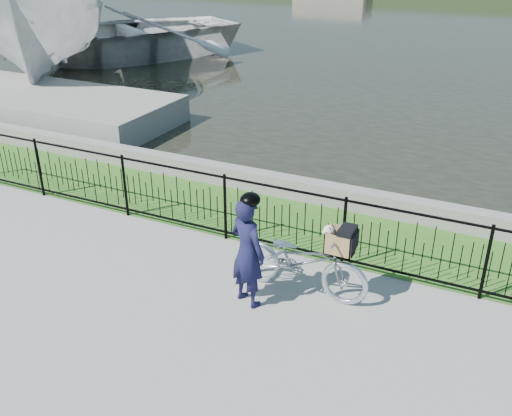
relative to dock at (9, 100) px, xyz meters
The scene contains 10 objects.
ground 11.42m from the dock, 28.81° to the right, with size 120.00×120.00×0.00m, color gray.
grass_strip 10.42m from the dock, 16.17° to the right, with size 60.00×2.00×0.01m, color #356620.
water 29.26m from the dock, 70.02° to the left, with size 120.00×120.00×0.00m, color black.
quay_wall 10.18m from the dock, 10.76° to the right, with size 60.00×0.30×0.40m, color gray.
fence 10.74m from the dock, 21.31° to the right, with size 14.00×0.06×1.15m, color black, non-canonical shape.
dock is the anchor object (origin of this frame).
bicycle_rig 11.73m from the dock, 24.23° to the right, with size 1.94×0.68×1.17m.
cyclist 11.46m from the dock, 27.86° to the right, with size 0.67×0.56×1.64m.
boat_near 4.32m from the dock, 115.44° to the left, with size 9.25×10.65×5.80m.
boat_far 7.78m from the dock, 103.78° to the left, with size 10.77×11.51×1.94m.
Camera 1 is at (3.03, -5.68, 4.59)m, focal length 40.00 mm.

